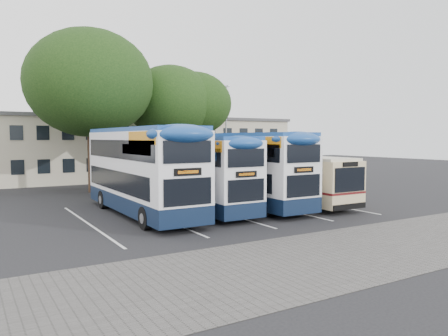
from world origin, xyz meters
name	(u,v)px	position (x,y,z in m)	size (l,w,h in m)	color
ground	(330,219)	(0.00, 0.00, 0.00)	(120.00, 120.00, 0.00)	black
paving_strip	(385,245)	(-2.00, -5.00, 0.01)	(40.00, 6.00, 0.01)	#595654
bay_lines	(216,211)	(-3.75, 5.00, 0.01)	(14.12, 11.00, 0.01)	silver
depot_building	(141,147)	(0.00, 26.99, 3.15)	(32.40, 8.40, 6.20)	#C3B19D
lamp_post	(226,127)	(6.00, 19.97, 5.08)	(0.25, 1.05, 9.06)	gray
tree_left	(90,83)	(-7.53, 17.21, 8.13)	(9.39, 9.39, 12.13)	black
tree_mid	(170,103)	(-0.51, 18.35, 7.03)	(7.43, 7.43, 10.20)	black
tree_right	(194,104)	(1.71, 18.25, 7.04)	(6.47, 6.47, 9.81)	black
bus_dd_left	(141,167)	(-7.72, 6.01, 2.54)	(2.69, 11.08, 4.62)	#0E1B35
bus_dd_mid	(196,170)	(-4.52, 5.84, 2.30)	(2.42, 10.00, 4.17)	#0E1B35
bus_dd_right	(244,166)	(-1.41, 5.66, 2.41)	(2.54, 10.50, 4.37)	#0E1B35
bus_single	(289,176)	(1.78, 5.42, 1.69)	(2.54, 10.00, 2.98)	beige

